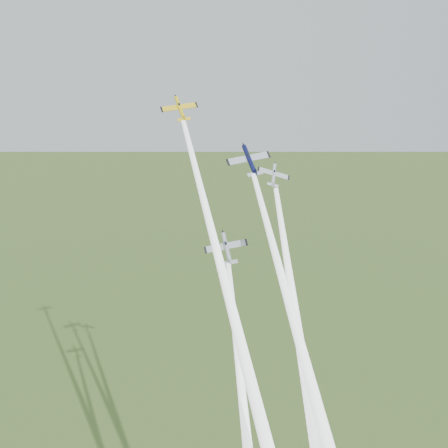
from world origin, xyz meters
The scene contains 8 objects.
plane_yellow centered at (-8.97, 4.73, 112.86)m, with size 7.59×7.53×1.19m, color yellow, non-canonical shape.
smoke_trail_yellow centered at (1.12, -20.31, 83.09)m, with size 2.36×2.36×73.97m, color white, non-canonical shape.
plane_navy centered at (4.76, -3.18, 103.66)m, with size 8.62×8.55×1.35m, color #0E103D, non-canonical shape.
smoke_trail_navy centered at (12.74, -25.95, 77.05)m, with size 2.36×2.36×65.43m, color white, non-canonical shape.
plane_silver_right centered at (9.57, 0.43, 100.34)m, with size 6.64×6.59×1.04m, color silver, non-canonical shape.
smoke_trail_silver_right centered at (13.34, -23.18, 73.97)m, with size 2.36×2.36×64.79m, color white, non-canonical shape.
plane_silver_low centered at (0.50, -5.67, 87.11)m, with size 8.42×8.35×1.32m, color #AAB0B8, non-canonical shape.
smoke_trail_silver_low centered at (4.37, -29.22, 60.78)m, with size 2.36×2.36×64.67m, color white, non-canonical shape.
Camera 1 is at (2.49, -108.32, 117.61)m, focal length 45.00 mm.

